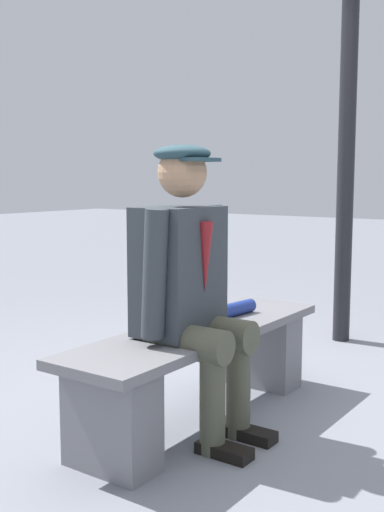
{
  "coord_description": "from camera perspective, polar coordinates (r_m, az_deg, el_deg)",
  "views": [
    {
      "loc": [
        2.41,
        1.65,
        1.16
      ],
      "look_at": [
        0.07,
        0.0,
        0.81
      ],
      "focal_mm": 44.07,
      "sensor_mm": 36.0,
      "label": 1
    }
  ],
  "objects": [
    {
      "name": "rolled_magazine",
      "position": [
        3.27,
        4.11,
        -4.79
      ],
      "size": [
        0.26,
        0.1,
        0.07
      ],
      "primitive_type": "cylinder",
      "rotation": [
        0.0,
        1.57,
        -0.12
      ],
      "color": "navy",
      "rests_on": "bench"
    },
    {
      "name": "seated_man",
      "position": [
        2.78,
        -0.29,
        -2.15
      ],
      "size": [
        0.55,
        0.57,
        1.31
      ],
      "color": "#343A40",
      "rests_on": "ground"
    },
    {
      "name": "lamp_post",
      "position": [
        4.57,
        13.94,
        12.42
      ],
      "size": [
        0.23,
        0.23,
        2.71
      ],
      "color": "black",
      "rests_on": "ground"
    },
    {
      "name": "ground_plane",
      "position": [
        3.14,
        0.74,
        -14.61
      ],
      "size": [
        30.0,
        30.0,
        0.0
      ],
      "primitive_type": "plane",
      "color": "gray"
    },
    {
      "name": "bench",
      "position": [
        3.05,
        0.75,
        -9.68
      ],
      "size": [
        1.62,
        0.45,
        0.46
      ],
      "color": "slate",
      "rests_on": "ground"
    }
  ]
}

